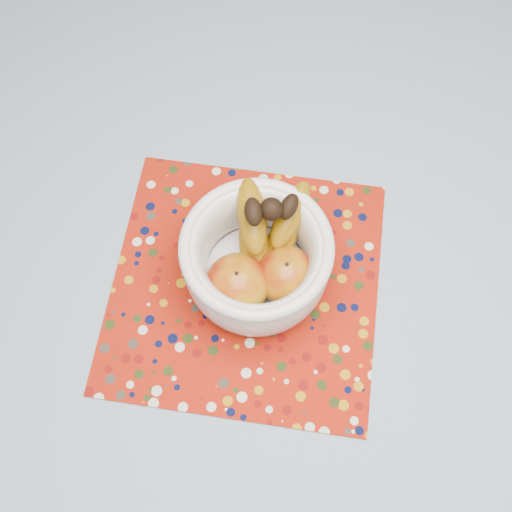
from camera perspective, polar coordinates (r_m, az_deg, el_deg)
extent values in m
plane|color=#2D2826|center=(1.60, 3.09, -12.98)|extent=(4.00, 4.00, 0.00)
cube|color=brown|center=(0.89, 5.42, -4.56)|extent=(1.20, 1.20, 0.04)
cylinder|color=brown|center=(1.51, -19.97, 7.53)|extent=(0.06, 0.06, 0.71)
cylinder|color=brown|center=(1.60, 20.17, 11.89)|extent=(0.06, 0.06, 0.71)
cube|color=slate|center=(0.87, 5.57, -4.03)|extent=(1.32, 1.32, 0.01)
cube|color=#951608|center=(0.86, -1.02, -2.75)|extent=(0.47, 0.47, 0.00)
cylinder|color=white|center=(0.86, 0.04, -2.02)|extent=(0.10, 0.10, 0.01)
cylinder|color=white|center=(0.85, 0.05, -1.77)|extent=(0.15, 0.15, 0.01)
torus|color=white|center=(0.76, 0.05, 0.92)|extent=(0.20, 0.20, 0.02)
ellipsoid|color=maroon|center=(0.80, -1.78, -2.70)|extent=(0.09, 0.09, 0.08)
ellipsoid|color=maroon|center=(0.81, 2.85, -1.80)|extent=(0.08, 0.08, 0.07)
sphere|color=black|center=(0.75, 1.47, 4.48)|extent=(0.03, 0.03, 0.03)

